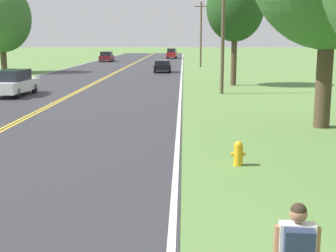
{
  "coord_description": "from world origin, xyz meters",
  "views": [
    {
      "loc": [
        7.5,
        -0.21,
        3.73
      ],
      "look_at": [
        7.06,
        12.99,
        1.25
      ],
      "focal_mm": 50.0,
      "sensor_mm": 36.0,
      "label": 1
    }
  ],
  "objects_px": {
    "tree_left_verge": "(235,9)",
    "car_maroon_sedan_distant": "(107,57)",
    "car_white_sedan_mid_far": "(13,83)",
    "car_red_suv_horizon": "(172,53)",
    "tree_mid_treeline": "(1,18)",
    "fire_hydrant": "(238,153)",
    "car_black_hatchback_receding": "(162,66)"
  },
  "relations": [
    {
      "from": "fire_hydrant",
      "to": "car_maroon_sedan_distant",
      "type": "height_order",
      "value": "car_maroon_sedan_distant"
    },
    {
      "from": "tree_mid_treeline",
      "to": "car_red_suv_horizon",
      "type": "distance_m",
      "value": 42.0
    },
    {
      "from": "tree_left_verge",
      "to": "tree_mid_treeline",
      "type": "height_order",
      "value": "tree_mid_treeline"
    },
    {
      "from": "car_white_sedan_mid_far",
      "to": "car_maroon_sedan_distant",
      "type": "relative_size",
      "value": 1.24
    },
    {
      "from": "tree_left_verge",
      "to": "car_red_suv_horizon",
      "type": "relative_size",
      "value": 1.74
    },
    {
      "from": "car_white_sedan_mid_far",
      "to": "car_red_suv_horizon",
      "type": "distance_m",
      "value": 59.16
    },
    {
      "from": "car_white_sedan_mid_far",
      "to": "car_black_hatchback_receding",
      "type": "xyz_separation_m",
      "value": [
        8.83,
        21.85,
        -0.12
      ]
    },
    {
      "from": "fire_hydrant",
      "to": "tree_mid_treeline",
      "type": "height_order",
      "value": "tree_mid_treeline"
    },
    {
      "from": "tree_left_verge",
      "to": "car_red_suv_horizon",
      "type": "bearing_deg",
      "value": 96.95
    },
    {
      "from": "car_white_sedan_mid_far",
      "to": "tree_mid_treeline",
      "type": "bearing_deg",
      "value": 24.71
    },
    {
      "from": "tree_mid_treeline",
      "to": "car_red_suv_horizon",
      "type": "height_order",
      "value": "tree_mid_treeline"
    },
    {
      "from": "car_red_suv_horizon",
      "to": "fire_hydrant",
      "type": "bearing_deg",
      "value": 5.67
    },
    {
      "from": "car_black_hatchback_receding",
      "to": "car_maroon_sedan_distant",
      "type": "bearing_deg",
      "value": -159.57
    },
    {
      "from": "fire_hydrant",
      "to": "car_red_suv_horizon",
      "type": "relative_size",
      "value": 0.15
    },
    {
      "from": "car_white_sedan_mid_far",
      "to": "tree_left_verge",
      "type": "bearing_deg",
      "value": -61.59
    },
    {
      "from": "tree_mid_treeline",
      "to": "car_maroon_sedan_distant",
      "type": "relative_size",
      "value": 2.43
    },
    {
      "from": "tree_left_verge",
      "to": "car_white_sedan_mid_far",
      "type": "distance_m",
      "value": 17.69
    },
    {
      "from": "car_white_sedan_mid_far",
      "to": "car_red_suv_horizon",
      "type": "bearing_deg",
      "value": -6.44
    },
    {
      "from": "fire_hydrant",
      "to": "tree_left_verge",
      "type": "bearing_deg",
      "value": 84.42
    },
    {
      "from": "car_white_sedan_mid_far",
      "to": "car_maroon_sedan_distant",
      "type": "distance_m",
      "value": 46.01
    },
    {
      "from": "car_white_sedan_mid_far",
      "to": "car_red_suv_horizon",
      "type": "xyz_separation_m",
      "value": [
        8.97,
        58.48,
        0.13
      ]
    },
    {
      "from": "car_maroon_sedan_distant",
      "to": "tree_left_verge",
      "type": "bearing_deg",
      "value": -156.06
    },
    {
      "from": "tree_left_verge",
      "to": "car_maroon_sedan_distant",
      "type": "height_order",
      "value": "tree_left_verge"
    },
    {
      "from": "tree_mid_treeline",
      "to": "tree_left_verge",
      "type": "bearing_deg",
      "value": -29.02
    },
    {
      "from": "tree_mid_treeline",
      "to": "fire_hydrant",
      "type": "bearing_deg",
      "value": -60.28
    },
    {
      "from": "tree_left_verge",
      "to": "car_maroon_sedan_distant",
      "type": "bearing_deg",
      "value": 113.22
    },
    {
      "from": "tree_left_verge",
      "to": "car_red_suv_horizon",
      "type": "distance_m",
      "value": 51.65
    },
    {
      "from": "tree_mid_treeline",
      "to": "car_white_sedan_mid_far",
      "type": "height_order",
      "value": "tree_mid_treeline"
    },
    {
      "from": "car_white_sedan_mid_far",
      "to": "fire_hydrant",
      "type": "bearing_deg",
      "value": -140.29
    },
    {
      "from": "tree_mid_treeline",
      "to": "car_red_suv_horizon",
      "type": "bearing_deg",
      "value": 65.25
    },
    {
      "from": "car_black_hatchback_receding",
      "to": "car_maroon_sedan_distant",
      "type": "height_order",
      "value": "car_maroon_sedan_distant"
    },
    {
      "from": "tree_mid_treeline",
      "to": "car_maroon_sedan_distant",
      "type": "height_order",
      "value": "tree_mid_treeline"
    }
  ]
}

